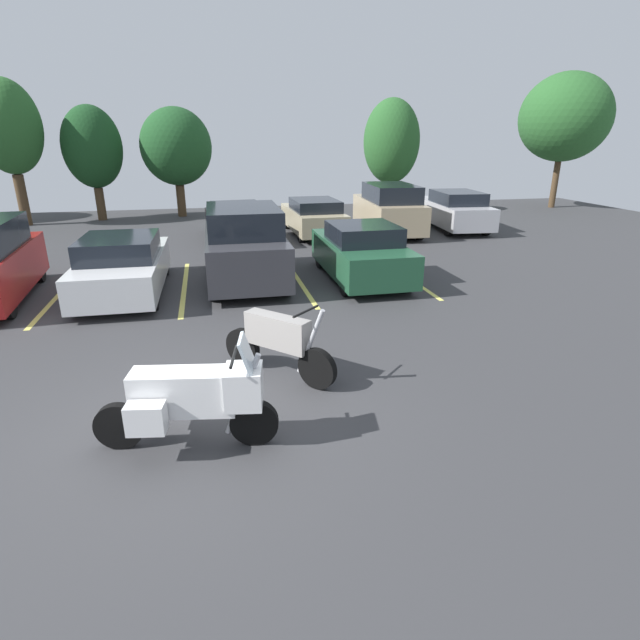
{
  "coord_description": "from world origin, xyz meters",
  "views": [
    {
      "loc": [
        0.42,
        -6.15,
        3.63
      ],
      "look_at": [
        2.12,
        1.53,
        0.74
      ],
      "focal_mm": 28.14,
      "sensor_mm": 36.0,
      "label": 1
    }
  ],
  "objects_px": {
    "motorcycle_second": "(278,342)",
    "car_far_black": "(237,222)",
    "car_far_tan": "(389,209)",
    "motorcycle_touring": "(193,397)",
    "car_far_champagne": "(313,217)",
    "car_green": "(361,253)",
    "car_far_silver": "(453,210)",
    "car_white": "(123,266)",
    "car_charcoal": "(244,246)"
  },
  "relations": [
    {
      "from": "motorcycle_touring",
      "to": "car_far_silver",
      "type": "height_order",
      "value": "car_far_silver"
    },
    {
      "from": "motorcycle_touring",
      "to": "car_white",
      "type": "height_order",
      "value": "motorcycle_touring"
    },
    {
      "from": "motorcycle_second",
      "to": "car_charcoal",
      "type": "bearing_deg",
      "value": 90.69
    },
    {
      "from": "car_white",
      "to": "car_green",
      "type": "relative_size",
      "value": 1.07
    },
    {
      "from": "motorcycle_touring",
      "to": "car_far_silver",
      "type": "relative_size",
      "value": 0.44
    },
    {
      "from": "motorcycle_touring",
      "to": "car_far_tan",
      "type": "bearing_deg",
      "value": 61.45
    },
    {
      "from": "car_white",
      "to": "car_green",
      "type": "height_order",
      "value": "car_green"
    },
    {
      "from": "car_white",
      "to": "car_far_champagne",
      "type": "bearing_deg",
      "value": 47.8
    },
    {
      "from": "motorcycle_touring",
      "to": "car_far_black",
      "type": "bearing_deg",
      "value": 84.16
    },
    {
      "from": "motorcycle_second",
      "to": "car_far_tan",
      "type": "xyz_separation_m",
      "value": [
        6.02,
        11.72,
        0.34
      ]
    },
    {
      "from": "car_charcoal",
      "to": "car_far_black",
      "type": "xyz_separation_m",
      "value": [
        0.16,
        5.83,
        -0.29
      ]
    },
    {
      "from": "car_far_silver",
      "to": "car_charcoal",
      "type": "bearing_deg",
      "value": -145.18
    },
    {
      "from": "car_far_tan",
      "to": "car_far_black",
      "type": "bearing_deg",
      "value": -179.13
    },
    {
      "from": "motorcycle_touring",
      "to": "car_far_tan",
      "type": "distance_m",
      "value": 15.26
    },
    {
      "from": "motorcycle_second",
      "to": "car_green",
      "type": "height_order",
      "value": "car_green"
    },
    {
      "from": "car_far_black",
      "to": "car_far_champagne",
      "type": "xyz_separation_m",
      "value": [
        2.97,
        0.41,
        0.03
      ]
    },
    {
      "from": "car_far_tan",
      "to": "car_green",
      "type": "bearing_deg",
      "value": -115.61
    },
    {
      "from": "car_far_tan",
      "to": "car_far_champagne",
      "type": "bearing_deg",
      "value": 173.83
    },
    {
      "from": "motorcycle_touring",
      "to": "car_charcoal",
      "type": "relative_size",
      "value": 0.49
    },
    {
      "from": "car_far_champagne",
      "to": "motorcycle_touring",
      "type": "bearing_deg",
      "value": -107.51
    },
    {
      "from": "car_far_champagne",
      "to": "car_far_tan",
      "type": "xyz_separation_m",
      "value": [
        2.96,
        -0.32,
        0.25
      ]
    },
    {
      "from": "car_green",
      "to": "car_far_tan",
      "type": "bearing_deg",
      "value": 64.39
    },
    {
      "from": "motorcycle_second",
      "to": "car_far_black",
      "type": "xyz_separation_m",
      "value": [
        0.09,
        11.63,
        0.07
      ]
    },
    {
      "from": "motorcycle_touring",
      "to": "car_green",
      "type": "xyz_separation_m",
      "value": [
        4.24,
        7.03,
        0.04
      ]
    },
    {
      "from": "car_far_tan",
      "to": "motorcycle_touring",
      "type": "bearing_deg",
      "value": -118.55
    },
    {
      "from": "car_far_champagne",
      "to": "car_far_tan",
      "type": "height_order",
      "value": "car_far_tan"
    },
    {
      "from": "motorcycle_touring",
      "to": "car_far_silver",
      "type": "bearing_deg",
      "value": 53.33
    },
    {
      "from": "car_green",
      "to": "car_far_black",
      "type": "height_order",
      "value": "car_green"
    },
    {
      "from": "car_far_tan",
      "to": "car_white",
      "type": "bearing_deg",
      "value": -144.77
    },
    {
      "from": "motorcycle_touring",
      "to": "motorcycle_second",
      "type": "bearing_deg",
      "value": 52.99
    },
    {
      "from": "car_white",
      "to": "car_charcoal",
      "type": "distance_m",
      "value": 3.01
    },
    {
      "from": "car_green",
      "to": "car_white",
      "type": "bearing_deg",
      "value": -179.81
    },
    {
      "from": "car_green",
      "to": "car_far_tan",
      "type": "height_order",
      "value": "car_far_tan"
    },
    {
      "from": "car_charcoal",
      "to": "car_green",
      "type": "relative_size",
      "value": 1.08
    },
    {
      "from": "car_green",
      "to": "car_far_champagne",
      "type": "relative_size",
      "value": 0.95
    },
    {
      "from": "car_white",
      "to": "car_far_champagne",
      "type": "height_order",
      "value": "car_white"
    },
    {
      "from": "car_white",
      "to": "car_charcoal",
      "type": "xyz_separation_m",
      "value": [
        2.96,
        0.47,
        0.27
      ]
    },
    {
      "from": "car_far_black",
      "to": "car_far_silver",
      "type": "bearing_deg",
      "value": 3.02
    },
    {
      "from": "motorcycle_second",
      "to": "car_green",
      "type": "relative_size",
      "value": 0.39
    },
    {
      "from": "motorcycle_second",
      "to": "car_far_silver",
      "type": "height_order",
      "value": "car_far_silver"
    },
    {
      "from": "car_charcoal",
      "to": "car_green",
      "type": "height_order",
      "value": "car_charcoal"
    },
    {
      "from": "motorcycle_second",
      "to": "car_far_champagne",
      "type": "bearing_deg",
      "value": 75.75
    },
    {
      "from": "motorcycle_touring",
      "to": "motorcycle_second",
      "type": "xyz_separation_m",
      "value": [
        1.27,
        1.69,
        -0.08
      ]
    },
    {
      "from": "motorcycle_touring",
      "to": "car_far_black",
      "type": "distance_m",
      "value": 13.39
    },
    {
      "from": "car_white",
      "to": "car_far_champagne",
      "type": "relative_size",
      "value": 1.02
    },
    {
      "from": "motorcycle_second",
      "to": "car_far_black",
      "type": "distance_m",
      "value": 11.63
    },
    {
      "from": "car_far_champagne",
      "to": "car_far_tan",
      "type": "distance_m",
      "value": 2.99
    },
    {
      "from": "motorcycle_second",
      "to": "car_far_champagne",
      "type": "height_order",
      "value": "car_far_champagne"
    },
    {
      "from": "motorcycle_second",
      "to": "car_far_tan",
      "type": "bearing_deg",
      "value": 62.8
    },
    {
      "from": "car_far_black",
      "to": "car_far_champagne",
      "type": "relative_size",
      "value": 1.08
    }
  ]
}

